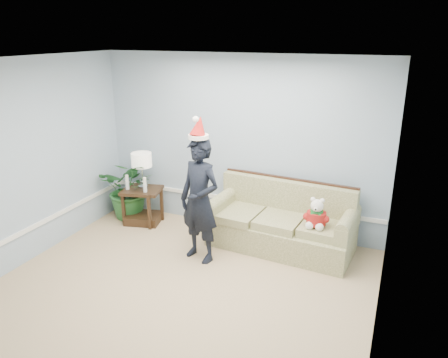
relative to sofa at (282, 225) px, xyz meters
name	(u,v)px	position (x,y,z in m)	size (l,w,h in m)	color
room_shell	(153,200)	(-0.83, -2.07, 1.01)	(4.54, 5.04, 2.74)	tan
wainscot_trim	(128,219)	(-2.00, -0.90, 0.11)	(4.49, 4.99, 0.06)	white
sofa	(282,225)	(0.00, 0.00, 0.00)	(2.10, 1.03, 0.95)	brown
side_table	(143,209)	(-2.31, -0.05, -0.11)	(0.70, 0.63, 0.58)	#352313
table_lamp	(142,161)	(-2.34, 0.02, 0.68)	(0.32, 0.32, 0.58)	silver
candle_pair	(136,184)	(-2.35, -0.15, 0.35)	(0.39, 0.06, 0.24)	silver
houseplant	(130,189)	(-2.61, 0.05, 0.17)	(0.92, 0.80, 1.02)	#225927
man	(200,201)	(-0.93, -0.77, 0.52)	(0.62, 0.41, 1.71)	black
santa_hat	(199,128)	(-0.93, -0.76, 1.49)	(0.30, 0.33, 0.31)	white
teddy_bear	(316,216)	(0.53, -0.23, 0.31)	(0.26, 0.30, 0.42)	white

